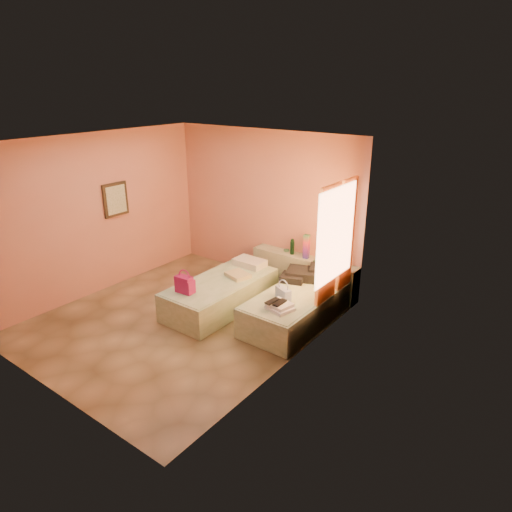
{
  "coord_description": "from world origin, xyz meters",
  "views": [
    {
      "loc": [
        4.8,
        -4.49,
        3.59
      ],
      "look_at": [
        0.83,
        0.85,
        1.02
      ],
      "focal_mm": 32.0,
      "sensor_mm": 36.0,
      "label": 1
    }
  ],
  "objects_px": {
    "bed_left": "(221,294)",
    "green_book": "(319,262)",
    "water_bottle": "(292,247)",
    "headboard_ledge": "(304,274)",
    "magenta_handbag": "(185,284)",
    "blue_handbag": "(283,294)",
    "towel_stack": "(280,307)",
    "flower_vase": "(341,258)",
    "bed_right": "(298,307)"
  },
  "relations": [
    {
      "from": "bed_left",
      "to": "towel_stack",
      "type": "height_order",
      "value": "towel_stack"
    },
    {
      "from": "water_bottle",
      "to": "towel_stack",
      "type": "distance_m",
      "value": 1.91
    },
    {
      "from": "green_book",
      "to": "towel_stack",
      "type": "distance_m",
      "value": 1.64
    },
    {
      "from": "headboard_ledge",
      "to": "bed_left",
      "type": "relative_size",
      "value": 1.02
    },
    {
      "from": "blue_handbag",
      "to": "towel_stack",
      "type": "bearing_deg",
      "value": -39.46
    },
    {
      "from": "flower_vase",
      "to": "towel_stack",
      "type": "bearing_deg",
      "value": -92.29
    },
    {
      "from": "bed_left",
      "to": "water_bottle",
      "type": "distance_m",
      "value": 1.59
    },
    {
      "from": "headboard_ledge",
      "to": "magenta_handbag",
      "type": "distance_m",
      "value": 2.29
    },
    {
      "from": "green_book",
      "to": "towel_stack",
      "type": "relative_size",
      "value": 0.46
    },
    {
      "from": "headboard_ledge",
      "to": "green_book",
      "type": "bearing_deg",
      "value": -13.04
    },
    {
      "from": "green_book",
      "to": "flower_vase",
      "type": "bearing_deg",
      "value": 34.93
    },
    {
      "from": "blue_handbag",
      "to": "towel_stack",
      "type": "height_order",
      "value": "blue_handbag"
    },
    {
      "from": "green_book",
      "to": "flower_vase",
      "type": "height_order",
      "value": "flower_vase"
    },
    {
      "from": "headboard_ledge",
      "to": "bed_left",
      "type": "height_order",
      "value": "headboard_ledge"
    },
    {
      "from": "green_book",
      "to": "flower_vase",
      "type": "xyz_separation_m",
      "value": [
        0.35,
        0.13,
        0.11
      ]
    },
    {
      "from": "headboard_ledge",
      "to": "bed_right",
      "type": "xyz_separation_m",
      "value": [
        0.52,
        -1.05,
        -0.08
      ]
    },
    {
      "from": "towel_stack",
      "to": "water_bottle",
      "type": "bearing_deg",
      "value": 117.24
    },
    {
      "from": "headboard_ledge",
      "to": "blue_handbag",
      "type": "relative_size",
      "value": 7.36
    },
    {
      "from": "magenta_handbag",
      "to": "blue_handbag",
      "type": "distance_m",
      "value": 1.53
    },
    {
      "from": "headboard_ledge",
      "to": "bed_right",
      "type": "height_order",
      "value": "headboard_ledge"
    },
    {
      "from": "magenta_handbag",
      "to": "bed_left",
      "type": "bearing_deg",
      "value": 73.73
    },
    {
      "from": "green_book",
      "to": "magenta_handbag",
      "type": "height_order",
      "value": "magenta_handbag"
    },
    {
      "from": "bed_right",
      "to": "blue_handbag",
      "type": "relative_size",
      "value": 7.18
    },
    {
      "from": "towel_stack",
      "to": "headboard_ledge",
      "type": "bearing_deg",
      "value": 109.89
    },
    {
      "from": "water_bottle",
      "to": "magenta_handbag",
      "type": "distance_m",
      "value": 2.18
    },
    {
      "from": "green_book",
      "to": "blue_handbag",
      "type": "xyz_separation_m",
      "value": [
        0.12,
        -1.29,
        -0.07
      ]
    },
    {
      "from": "water_bottle",
      "to": "green_book",
      "type": "xyz_separation_m",
      "value": [
        0.59,
        -0.07,
        -0.12
      ]
    },
    {
      "from": "bed_left",
      "to": "bed_right",
      "type": "relative_size",
      "value": 1.0
    },
    {
      "from": "bed_left",
      "to": "green_book",
      "type": "xyz_separation_m",
      "value": [
        1.09,
        1.34,
        0.41
      ]
    },
    {
      "from": "blue_handbag",
      "to": "towel_stack",
      "type": "distance_m",
      "value": 0.36
    },
    {
      "from": "water_bottle",
      "to": "blue_handbag",
      "type": "xyz_separation_m",
      "value": [
        0.71,
        -1.36,
        -0.2
      ]
    },
    {
      "from": "water_bottle",
      "to": "towel_stack",
      "type": "xyz_separation_m",
      "value": [
        0.87,
        -1.68,
        -0.24
      ]
    },
    {
      "from": "headboard_ledge",
      "to": "magenta_handbag",
      "type": "relative_size",
      "value": 7.03
    },
    {
      "from": "bed_right",
      "to": "flower_vase",
      "type": "bearing_deg",
      "value": 82.33
    },
    {
      "from": "flower_vase",
      "to": "blue_handbag",
      "type": "xyz_separation_m",
      "value": [
        -0.22,
        -1.43,
        -0.19
      ]
    },
    {
      "from": "towel_stack",
      "to": "flower_vase",
      "type": "bearing_deg",
      "value": 87.71
    },
    {
      "from": "bed_left",
      "to": "water_bottle",
      "type": "bearing_deg",
      "value": 70.85
    },
    {
      "from": "headboard_ledge",
      "to": "water_bottle",
      "type": "height_order",
      "value": "water_bottle"
    },
    {
      "from": "bed_right",
      "to": "water_bottle",
      "type": "bearing_deg",
      "value": 127.17
    },
    {
      "from": "bed_left",
      "to": "blue_handbag",
      "type": "xyz_separation_m",
      "value": [
        1.21,
        0.05,
        0.34
      ]
    },
    {
      "from": "water_bottle",
      "to": "flower_vase",
      "type": "relative_size",
      "value": 1.1
    },
    {
      "from": "bed_right",
      "to": "magenta_handbag",
      "type": "height_order",
      "value": "magenta_handbag"
    },
    {
      "from": "bed_right",
      "to": "magenta_handbag",
      "type": "distance_m",
      "value": 1.8
    },
    {
      "from": "bed_left",
      "to": "green_book",
      "type": "bearing_deg",
      "value": 51.23
    },
    {
      "from": "flower_vase",
      "to": "bed_left",
      "type": "bearing_deg",
      "value": -134.3
    },
    {
      "from": "headboard_ledge",
      "to": "magenta_handbag",
      "type": "bearing_deg",
      "value": -113.33
    },
    {
      "from": "blue_handbag",
      "to": "bed_right",
      "type": "bearing_deg",
      "value": 103.06
    },
    {
      "from": "bed_right",
      "to": "water_bottle",
      "type": "distance_m",
      "value": 1.41
    },
    {
      "from": "bed_left",
      "to": "water_bottle",
      "type": "relative_size",
      "value": 7.32
    },
    {
      "from": "flower_vase",
      "to": "green_book",
      "type": "bearing_deg",
      "value": -158.97
    }
  ]
}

